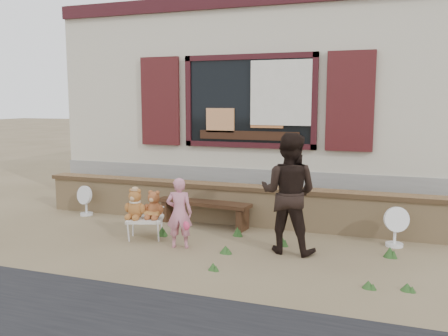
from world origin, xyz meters
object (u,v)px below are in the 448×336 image
at_px(child, 179,213).
at_px(adult, 289,193).
at_px(teddy_bear_right, 154,204).
at_px(bench, 204,207).
at_px(folding_chair, 145,220).
at_px(teddy_bear_left, 135,203).

distance_m(child, adult, 1.55).
xyz_separation_m(teddy_bear_right, adult, (2.02, 0.06, 0.29)).
bearing_deg(bench, folding_chair, -110.25).
xyz_separation_m(bench, adult, (1.61, -0.91, 0.52)).
bearing_deg(teddy_bear_left, adult, -16.06).
relative_size(folding_chair, teddy_bear_left, 1.41).
xyz_separation_m(bench, teddy_bear_left, (-0.67, -1.07, 0.25)).
xyz_separation_m(child, adult, (1.48, 0.33, 0.32)).
height_order(child, adult, adult).
xyz_separation_m(teddy_bear_left, adult, (2.28, 0.16, 0.27)).
distance_m(teddy_bear_right, adult, 2.04).
relative_size(bench, teddy_bear_left, 3.59).
bearing_deg(teddy_bear_left, child, -32.27).
bearing_deg(folding_chair, bench, 42.08).
relative_size(folding_chair, adult, 0.39).
relative_size(teddy_bear_right, adult, 0.26).
height_order(folding_chair, adult, adult).
xyz_separation_m(teddy_bear_left, teddy_bear_right, (0.26, 0.10, -0.01)).
distance_m(teddy_bear_left, child, 0.82).
relative_size(teddy_bear_right, child, 0.43).
xyz_separation_m(folding_chair, teddy_bear_right, (0.13, 0.05, 0.24)).
height_order(bench, teddy_bear_left, teddy_bear_left).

